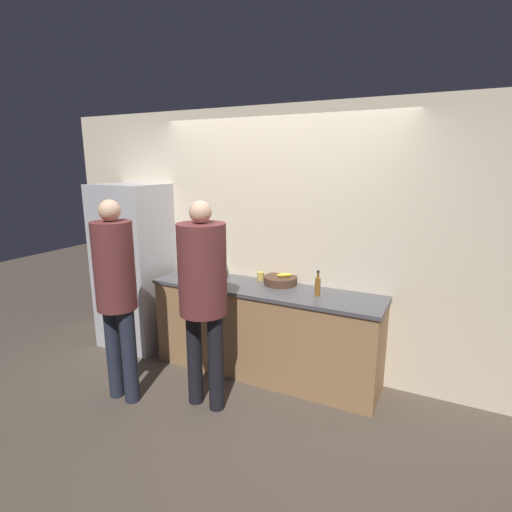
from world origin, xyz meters
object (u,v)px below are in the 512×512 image
(fruit_bowl, at_px, (281,280))
(refrigerator, at_px, (134,266))
(person_left, at_px, (116,286))
(person_center, at_px, (203,285))
(utensil_crock, at_px, (223,269))
(cup_yellow, at_px, (261,276))
(bottle_amber, at_px, (318,286))
(cup_black, at_px, (223,274))

(fruit_bowl, bearing_deg, refrigerator, -173.68)
(person_left, height_order, person_center, same)
(utensil_crock, height_order, cup_yellow, utensil_crock)
(refrigerator, relative_size, utensil_crock, 7.38)
(refrigerator, relative_size, fruit_bowl, 5.62)
(fruit_bowl, relative_size, bottle_amber, 1.41)
(refrigerator, xyz_separation_m, utensil_crock, (1.04, 0.22, 0.05))
(person_left, height_order, utensil_crock, person_left)
(refrigerator, bearing_deg, person_left, -53.78)
(bottle_amber, bearing_deg, cup_yellow, 162.93)
(person_center, height_order, bottle_amber, person_center)
(refrigerator, bearing_deg, cup_yellow, 8.64)
(fruit_bowl, xyz_separation_m, bottle_amber, (0.43, -0.17, 0.05))
(fruit_bowl, xyz_separation_m, cup_black, (-0.61, -0.07, -0.00))
(refrigerator, height_order, person_left, refrigerator)
(person_center, relative_size, bottle_amber, 7.64)
(utensil_crock, xyz_separation_m, bottle_amber, (1.12, -0.20, 0.02))
(person_center, height_order, fruit_bowl, person_center)
(cup_black, bearing_deg, bottle_amber, -5.30)
(person_left, bearing_deg, fruit_bowl, 47.76)
(person_center, xyz_separation_m, cup_black, (-0.30, 0.82, -0.15))
(bottle_amber, bearing_deg, cup_black, 174.70)
(refrigerator, distance_m, utensil_crock, 1.06)
(cup_yellow, bearing_deg, refrigerator, -171.36)
(person_left, relative_size, utensil_crock, 7.13)
(person_left, distance_m, person_center, 0.76)
(bottle_amber, height_order, cup_yellow, bottle_amber)
(fruit_bowl, xyz_separation_m, cup_yellow, (-0.24, 0.04, 0.00))
(person_left, distance_m, cup_yellow, 1.41)
(cup_black, bearing_deg, cup_yellow, 16.11)
(cup_black, bearing_deg, person_left, -111.49)
(bottle_amber, distance_m, cup_yellow, 0.70)
(bottle_amber, bearing_deg, utensil_crock, 169.72)
(bottle_amber, xyz_separation_m, cup_yellow, (-0.67, 0.21, -0.05))
(utensil_crock, relative_size, cup_yellow, 2.90)
(utensil_crock, bearing_deg, cup_yellow, 0.39)
(person_center, distance_m, fruit_bowl, 0.96)
(bottle_amber, bearing_deg, person_left, -146.68)
(refrigerator, distance_m, person_left, 1.17)
(person_left, height_order, cup_yellow, person_left)
(refrigerator, xyz_separation_m, person_center, (1.41, -0.70, 0.17))
(refrigerator, height_order, utensil_crock, refrigerator)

